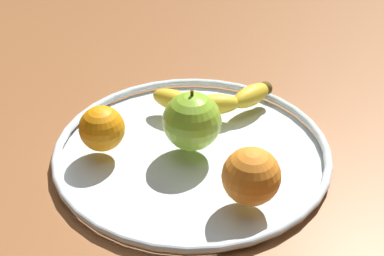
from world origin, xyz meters
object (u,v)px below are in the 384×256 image
Objects in this scene: fruit_bowl at (192,150)px; apple at (192,121)px; banana at (216,100)px; orange_back_right at (251,176)px; orange_back_left at (102,129)px.

apple is (0.02, -0.01, 5.04)cm from fruit_bowl.
fruit_bowl is 1.97× the size of banana.
fruit_bowl is at bearing 124.33° from orange_back_right.
fruit_bowl is 4.37× the size of apple.
apple is (-3.39, -10.04, 2.56)cm from banana.
orange_back_right is at bearing -26.99° from orange_back_left.
fruit_bowl is 6.15× the size of orange_back_left.
banana is 3.12× the size of orange_back_left.
apple is at bearing 124.30° from orange_back_right.
apple reaches higher than banana.
orange_back_right reaches higher than orange_back_left.
apple is 13.51cm from orange_back_right.
fruit_bowl is 5.04cm from apple.
fruit_bowl is at bearing -117.32° from banana.
banana is at bearing 34.45° from orange_back_left.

